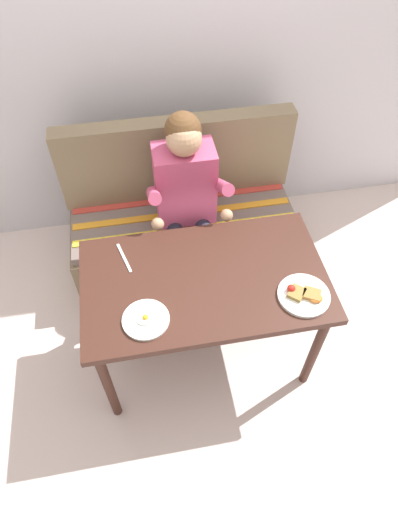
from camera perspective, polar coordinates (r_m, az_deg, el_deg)
The scene contains 8 objects.
ground_plane at distance 2.79m, azimuth 0.56°, elevation -11.84°, with size 8.00×8.00×0.00m, color beige.
back_wall at distance 2.81m, azimuth -4.48°, elevation 25.72°, with size 4.40×0.10×2.60m, color silver.
table at distance 2.24m, azimuth 0.68°, elevation -4.10°, with size 1.20×0.70×0.73m.
couch at distance 2.96m, azimuth -2.10°, elevation 4.22°, with size 1.44×0.56×1.00m.
person at distance 2.55m, azimuth -1.56°, elevation 7.83°, with size 0.45×0.61×1.21m.
plate_breakfast at distance 2.15m, azimuth 13.25°, elevation -4.85°, with size 0.25×0.25×0.05m.
plate_eggs at distance 2.04m, azimuth -6.81°, elevation -8.05°, with size 0.22×0.22×0.04m.
knife at distance 2.28m, azimuth -9.54°, elevation -0.23°, with size 0.01×0.20×0.01m, color silver.
Camera 1 is at (-0.25, -1.27, 2.47)m, focal length 31.30 mm.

